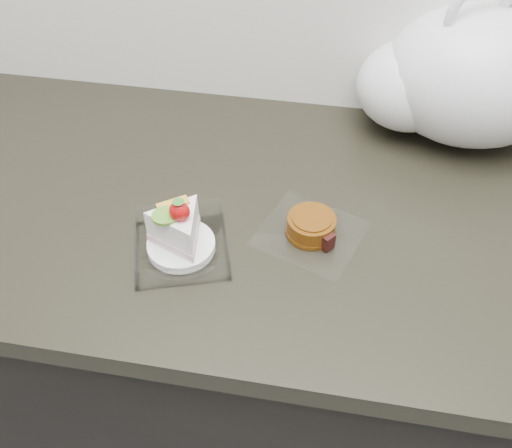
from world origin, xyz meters
TOP-DOWN VIEW (x-y plane):
  - counter at (0.00, 1.69)m, footprint 2.04×0.64m
  - cake_tray at (-0.17, 1.57)m, footprint 0.18×0.18m
  - mooncake_wrap at (0.02, 1.64)m, footprint 0.19×0.18m
  - plastic_bag at (0.24, 1.94)m, footprint 0.41×0.33m

SIDE VIEW (x-z plane):
  - counter at x=0.00m, z-range 0.00..0.90m
  - mooncake_wrap at x=0.02m, z-range 0.90..0.93m
  - cake_tray at x=-0.17m, z-range 0.87..0.98m
  - plastic_bag at x=0.24m, z-range 0.87..1.17m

